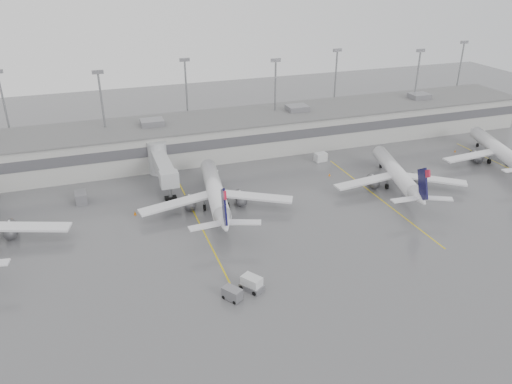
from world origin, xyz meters
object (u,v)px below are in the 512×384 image
object	(u,v)px
jet_mid_left	(215,192)
jet_far_right	(499,150)
jet_mid_right	(398,174)
baggage_tug	(252,284)

from	to	relation	value
jet_mid_left	jet_far_right	world-z (taller)	jet_mid_left
jet_mid_left	jet_mid_right	distance (m)	36.69
baggage_tug	jet_mid_right	bearing A→B (deg)	-3.19
jet_mid_left	jet_mid_right	size ratio (longest dim) A/B	1.07
jet_far_right	baggage_tug	xyz separation A→B (m)	(-67.46, -26.52, -2.22)
jet_mid_left	jet_far_right	size ratio (longest dim) A/B	1.08
jet_mid_left	baggage_tug	world-z (taller)	jet_mid_left
jet_mid_right	jet_far_right	bearing A→B (deg)	22.63
jet_far_right	baggage_tug	world-z (taller)	jet_far_right
jet_mid_right	baggage_tug	size ratio (longest dim) A/B	7.80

